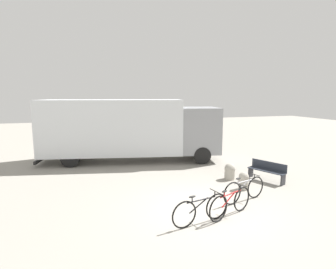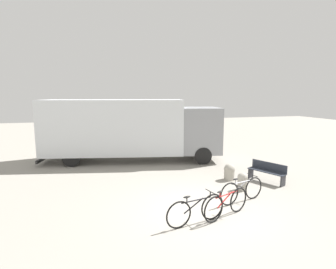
{
  "view_description": "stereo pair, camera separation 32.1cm",
  "coord_description": "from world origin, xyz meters",
  "px_view_note": "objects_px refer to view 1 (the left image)",
  "views": [
    {
      "loc": [
        -3.36,
        -6.97,
        3.5
      ],
      "look_at": [
        0.05,
        4.4,
        1.71
      ],
      "focal_mm": 28.0,
      "sensor_mm": 36.0,
      "label": 1
    },
    {
      "loc": [
        -3.05,
        -7.06,
        3.5
      ],
      "look_at": [
        0.05,
        4.4,
        1.71
      ],
      "focal_mm": 28.0,
      "sensor_mm": 36.0,
      "label": 2
    }
  ],
  "objects_px": {
    "delivery_truck": "(129,128)",
    "bicycle_middle": "(230,203)",
    "bollard_near_bench": "(244,180)",
    "bollard_far_bench": "(230,171)",
    "park_bench": "(267,170)",
    "bicycle_near": "(201,210)",
    "bicycle_far": "(244,190)"
  },
  "relations": [
    {
      "from": "bicycle_middle",
      "to": "bollard_far_bench",
      "type": "xyz_separation_m",
      "value": [
        1.73,
        3.04,
        -0.06
      ]
    },
    {
      "from": "bollard_near_bench",
      "to": "bollard_far_bench",
      "type": "relative_size",
      "value": 0.98
    },
    {
      "from": "bicycle_far",
      "to": "park_bench",
      "type": "bearing_deg",
      "value": 22.21
    },
    {
      "from": "delivery_truck",
      "to": "bollard_near_bench",
      "type": "distance_m",
      "value": 6.73
    },
    {
      "from": "bicycle_far",
      "to": "delivery_truck",
      "type": "bearing_deg",
      "value": 98.48
    },
    {
      "from": "bicycle_middle",
      "to": "bicycle_far",
      "type": "bearing_deg",
      "value": 17.22
    },
    {
      "from": "bicycle_near",
      "to": "bollard_near_bench",
      "type": "bearing_deg",
      "value": 24.78
    },
    {
      "from": "delivery_truck",
      "to": "bollard_far_bench",
      "type": "distance_m",
      "value": 5.83
    },
    {
      "from": "bicycle_near",
      "to": "bicycle_far",
      "type": "height_order",
      "value": "same"
    },
    {
      "from": "delivery_truck",
      "to": "bicycle_middle",
      "type": "bearing_deg",
      "value": -64.92
    },
    {
      "from": "bollard_near_bench",
      "to": "park_bench",
      "type": "bearing_deg",
      "value": 21.87
    },
    {
      "from": "bicycle_far",
      "to": "bollard_far_bench",
      "type": "xyz_separation_m",
      "value": [
        0.73,
        2.2,
        -0.06
      ]
    },
    {
      "from": "bicycle_far",
      "to": "bollard_near_bench",
      "type": "relative_size",
      "value": 2.71
    },
    {
      "from": "bicycle_far",
      "to": "bollard_near_bench",
      "type": "height_order",
      "value": "bicycle_far"
    },
    {
      "from": "park_bench",
      "to": "bicycle_near",
      "type": "relative_size",
      "value": 0.85
    },
    {
      "from": "bicycle_middle",
      "to": "bicycle_far",
      "type": "xyz_separation_m",
      "value": [
        1.0,
        0.84,
        0.0
      ]
    },
    {
      "from": "delivery_truck",
      "to": "bicycle_middle",
      "type": "relative_size",
      "value": 5.55
    },
    {
      "from": "park_bench",
      "to": "bollard_near_bench",
      "type": "xyz_separation_m",
      "value": [
        -1.48,
        -0.6,
        -0.09
      ]
    },
    {
      "from": "delivery_truck",
      "to": "bollard_near_bench",
      "type": "height_order",
      "value": "delivery_truck"
    },
    {
      "from": "bicycle_near",
      "to": "bicycle_far",
      "type": "xyz_separation_m",
      "value": [
        2.0,
        1.01,
        0.0
      ]
    },
    {
      "from": "bollard_near_bench",
      "to": "bollard_far_bench",
      "type": "xyz_separation_m",
      "value": [
        0.11,
        1.22,
        -0.01
      ]
    },
    {
      "from": "delivery_truck",
      "to": "bicycle_near",
      "type": "relative_size",
      "value": 5.26
    },
    {
      "from": "delivery_truck",
      "to": "bollard_far_bench",
      "type": "bearing_deg",
      "value": -39.75
    },
    {
      "from": "park_bench",
      "to": "bollard_far_bench",
      "type": "distance_m",
      "value": 1.51
    },
    {
      "from": "bollard_far_bench",
      "to": "delivery_truck",
      "type": "bearing_deg",
      "value": 128.96
    },
    {
      "from": "delivery_truck",
      "to": "bollard_near_bench",
      "type": "relative_size",
      "value": 14.38
    },
    {
      "from": "bicycle_near",
      "to": "bicycle_middle",
      "type": "relative_size",
      "value": 1.06
    },
    {
      "from": "park_bench",
      "to": "bicycle_far",
      "type": "relative_size",
      "value": 0.85
    },
    {
      "from": "park_bench",
      "to": "bicycle_near",
      "type": "distance_m",
      "value": 4.84
    },
    {
      "from": "bicycle_near",
      "to": "bollard_far_bench",
      "type": "xyz_separation_m",
      "value": [
        2.73,
        3.2,
        -0.06
      ]
    },
    {
      "from": "bollard_far_bench",
      "to": "bollard_near_bench",
      "type": "bearing_deg",
      "value": -95.31
    },
    {
      "from": "park_bench",
      "to": "bollard_near_bench",
      "type": "bearing_deg",
      "value": 87.11
    }
  ]
}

